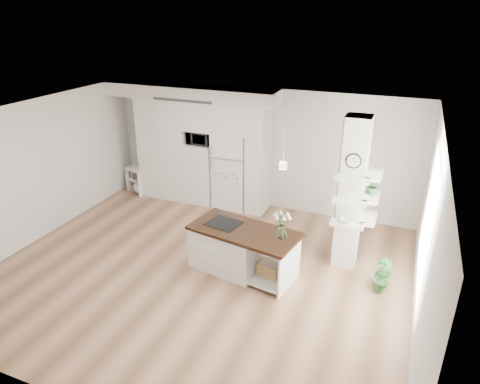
# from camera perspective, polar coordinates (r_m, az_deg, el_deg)

# --- Properties ---
(floor) EXTENTS (7.00, 6.00, 0.01)m
(floor) POSITION_cam_1_polar(r_m,az_deg,el_deg) (7.69, -5.32, -10.34)
(floor) COLOR tan
(floor) RESTS_ON ground
(room) EXTENTS (7.04, 6.04, 2.72)m
(room) POSITION_cam_1_polar(r_m,az_deg,el_deg) (6.83, -5.90, 2.70)
(room) COLOR white
(room) RESTS_ON ground
(cabinet_wall) EXTENTS (4.00, 0.71, 2.70)m
(cabinet_wall) POSITION_cam_1_polar(r_m,az_deg,el_deg) (9.83, -6.12, 7.05)
(cabinet_wall) COLOR white
(cabinet_wall) RESTS_ON floor
(refrigerator) EXTENTS (0.78, 0.69, 1.75)m
(refrigerator) POSITION_cam_1_polar(r_m,az_deg,el_deg) (9.65, -1.06, 2.94)
(refrigerator) COLOR white
(refrigerator) RESTS_ON floor
(column) EXTENTS (0.69, 0.90, 2.70)m
(column) POSITION_cam_1_polar(r_m,az_deg,el_deg) (7.39, 15.13, -0.61)
(column) COLOR silver
(column) RESTS_ON floor
(window) EXTENTS (0.00, 2.40, 2.40)m
(window) POSITION_cam_1_polar(r_m,az_deg,el_deg) (6.55, 23.77, -3.63)
(window) COLOR white
(window) RESTS_ON room
(pendant_light) EXTENTS (0.12, 0.12, 0.10)m
(pendant_light) POSITION_cam_1_polar(r_m,az_deg,el_deg) (6.30, 8.50, 3.32)
(pendant_light) COLOR white
(pendant_light) RESTS_ON room
(kitchen_island) EXTENTS (1.97, 1.18, 1.40)m
(kitchen_island) POSITION_cam_1_polar(r_m,az_deg,el_deg) (7.48, -0.78, -7.29)
(kitchen_island) COLOR white
(kitchen_island) RESTS_ON floor
(bookshelf) EXTENTS (0.61, 0.48, 0.64)m
(bookshelf) POSITION_cam_1_polar(r_m,az_deg,el_deg) (10.86, -13.44, 1.31)
(bookshelf) COLOR white
(bookshelf) RESTS_ON floor
(floor_plant_a) EXTENTS (0.32, 0.29, 0.48)m
(floor_plant_a) POSITION_cam_1_polar(r_m,az_deg,el_deg) (7.36, 18.40, -11.06)
(floor_plant_a) COLOR #28652B
(floor_plant_a) RESTS_ON floor
(floor_plant_b) EXTENTS (0.36, 0.36, 0.49)m
(floor_plant_b) POSITION_cam_1_polar(r_m,az_deg,el_deg) (7.54, 18.55, -10.15)
(floor_plant_b) COLOR #28652B
(floor_plant_b) RESTS_ON floor
(microwave) EXTENTS (0.54, 0.37, 0.30)m
(microwave) POSITION_cam_1_polar(r_m,az_deg,el_deg) (9.69, -5.34, 7.25)
(microwave) COLOR #2D2D2D
(microwave) RESTS_ON cabinet_wall
(shelf_plant) EXTENTS (0.27, 0.23, 0.30)m
(shelf_plant) POSITION_cam_1_polar(r_m,az_deg,el_deg) (7.46, 17.36, 0.81)
(shelf_plant) COLOR #28652B
(shelf_plant) RESTS_ON column
(decor_bowl) EXTENTS (0.22, 0.22, 0.05)m
(decor_bowl) POSITION_cam_1_polar(r_m,az_deg,el_deg) (7.33, 13.98, -3.70)
(decor_bowl) COLOR white
(decor_bowl) RESTS_ON column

